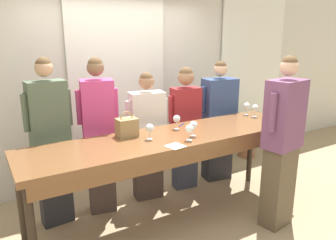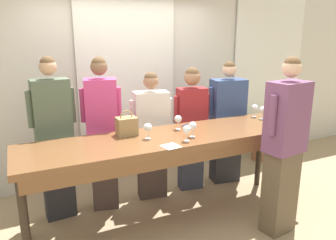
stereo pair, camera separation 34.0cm
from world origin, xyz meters
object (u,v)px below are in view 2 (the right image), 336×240
(wine_glass_center_right, at_px, (187,130))
(guest_olive_jacket, at_px, (55,138))
(guest_pink_top, at_px, (102,134))
(guest_cream_sweater, at_px, (152,136))
(wine_bottle, at_px, (281,112))
(guest_striped_shirt, at_px, (191,126))
(wine_glass_front_left, at_px, (148,128))
(guest_navy_coat, at_px, (227,123))
(wine_glass_center_left, at_px, (193,126))
(wine_glass_center_mid, at_px, (178,119))
(wine_glass_front_mid, at_px, (263,110))
(host_pouring, at_px, (284,148))
(tasting_bar, at_px, (172,144))
(potted_plant, at_px, (261,137))
(handbag, at_px, (127,126))

(wine_glass_center_right, bearing_deg, guest_olive_jacket, 143.36)
(guest_pink_top, relative_size, guest_cream_sweater, 1.12)
(wine_bottle, relative_size, guest_olive_jacket, 0.18)
(guest_cream_sweater, relative_size, guest_striped_shirt, 0.98)
(wine_glass_front_left, bearing_deg, guest_navy_coat, 23.90)
(wine_glass_center_left, xyz_separation_m, wine_glass_center_mid, (-0.01, 0.31, 0.00))
(wine_glass_center_mid, distance_m, guest_striped_shirt, 0.69)
(guest_pink_top, bearing_deg, wine_glass_center_mid, -32.11)
(wine_glass_front_mid, height_order, host_pouring, host_pouring)
(tasting_bar, distance_m, potted_plant, 2.47)
(guest_cream_sweater, bearing_deg, wine_glass_front_mid, -21.77)
(potted_plant, bearing_deg, wine_glass_front_left, -156.83)
(guest_striped_shirt, distance_m, guest_navy_coat, 0.56)
(guest_cream_sweater, xyz_separation_m, guest_navy_coat, (1.13, -0.00, 0.03))
(guest_olive_jacket, bearing_deg, wine_glass_front_mid, -11.95)
(wine_bottle, xyz_separation_m, wine_glass_center_left, (-1.24, -0.04, -0.01))
(tasting_bar, xyz_separation_m, host_pouring, (0.96, -0.63, 0.01))
(tasting_bar, bearing_deg, wine_bottle, -2.98)
(wine_glass_front_left, bearing_deg, guest_cream_sweater, 64.65)
(wine_bottle, height_order, wine_glass_front_left, wine_bottle)
(tasting_bar, bearing_deg, guest_striped_shirt, 47.45)
(handbag, height_order, host_pouring, host_pouring)
(guest_striped_shirt, bearing_deg, wine_glass_front_left, -143.83)
(wine_bottle, bearing_deg, host_pouring, -130.11)
(tasting_bar, bearing_deg, wine_glass_center_right, -73.94)
(guest_olive_jacket, xyz_separation_m, guest_striped_shirt, (1.71, 0.00, -0.07))
(tasting_bar, xyz_separation_m, wine_glass_center_mid, (0.17, 0.19, 0.21))
(wine_glass_center_mid, relative_size, potted_plant, 0.23)
(tasting_bar, xyz_separation_m, potted_plant, (2.16, 1.06, -0.53))
(guest_pink_top, bearing_deg, wine_glass_front_mid, -15.14)
(wine_glass_front_left, relative_size, guest_navy_coat, 0.10)
(wine_glass_front_mid, bearing_deg, tasting_bar, -173.95)
(wine_bottle, relative_size, guest_striped_shirt, 0.20)
(guest_striped_shirt, bearing_deg, wine_glass_center_mid, -132.98)
(handbag, relative_size, guest_olive_jacket, 0.15)
(handbag, relative_size, wine_glass_center_mid, 1.65)
(wine_glass_center_left, height_order, guest_cream_sweater, guest_cream_sweater)
(wine_glass_front_mid, bearing_deg, guest_cream_sweater, 158.23)
(wine_glass_center_mid, bearing_deg, handbag, 175.72)
(host_pouring, bearing_deg, guest_pink_top, 140.06)
(guest_pink_top, distance_m, guest_navy_coat, 1.75)
(tasting_bar, relative_size, wine_bottle, 9.30)
(wine_glass_center_right, xyz_separation_m, guest_olive_jacket, (-1.17, 0.87, -0.18))
(wine_glass_front_mid, relative_size, guest_striped_shirt, 0.10)
(tasting_bar, bearing_deg, wine_glass_front_left, 174.76)
(wine_bottle, distance_m, wine_glass_center_right, 1.37)
(guest_olive_jacket, bearing_deg, guest_navy_coat, 0.00)
(wine_glass_front_left, height_order, wine_glass_center_mid, same)
(guest_pink_top, xyz_separation_m, guest_striped_shirt, (1.18, -0.00, -0.06))
(handbag, xyz_separation_m, guest_olive_jacket, (-0.69, 0.42, -0.17))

